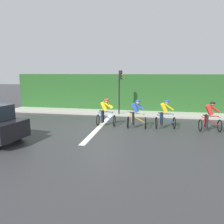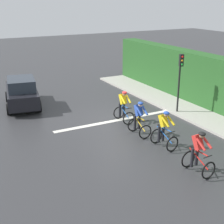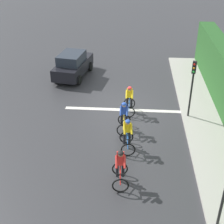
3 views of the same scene
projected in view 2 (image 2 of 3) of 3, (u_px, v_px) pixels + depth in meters
The scene contains 10 objects.
ground_plane at pixel (117, 121), 17.31m from camera, with size 80.00×80.00×0.00m, color #333335.
sidewalk_kerb at pixel (210, 117), 17.64m from camera, with size 2.80×21.41×0.12m, color #ADA89E.
stone_wall_low at pixel (222, 112), 17.99m from camera, with size 0.44×21.41×0.42m, color gray.
road_marking_stop_line at pixel (117, 120), 17.35m from camera, with size 7.00×0.30×0.01m, color silver.
cyclist_lead at pixel (198, 153), 11.95m from camera, with size 0.75×1.13×1.66m.
cyclist_second at pixel (164, 130), 14.03m from camera, with size 0.79×1.15×1.66m.
cyclist_mid at pixel (139, 119), 15.29m from camera, with size 0.68×1.08×1.66m.
cyclist_fourth at pixel (123, 107), 16.95m from camera, with size 0.68×1.08×1.66m.
car_black at pixel (22, 92), 19.23m from camera, with size 2.40×4.33×1.76m.
traffic_light_near_crossing at pixel (180, 75), 17.60m from camera, with size 0.25×0.31×3.34m.
Camera 2 is at (7.80, 14.17, 6.19)m, focal length 52.52 mm.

